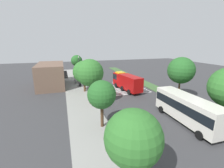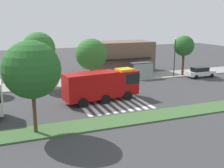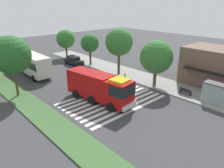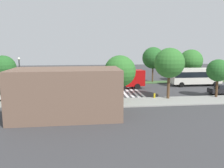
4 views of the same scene
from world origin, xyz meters
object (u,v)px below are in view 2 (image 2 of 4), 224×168
at_px(bench_near_shelter, 120,77).
at_px(sidewalk_tree_center, 39,49).
at_px(sidewalk_tree_far_east, 184,46).
at_px(parked_car_mid, 201,72).
at_px(street_lamp, 175,54).
at_px(sidewalk_tree_east, 91,54).
at_px(fire_hydrant, 56,84).
at_px(median_tree_west, 32,70).
at_px(bus_stop_shelter, 143,67).
at_px(fire_truck, 104,84).

distance_m(bench_near_shelter, sidewalk_tree_center, 13.17).
relative_size(bench_near_shelter, sidewalk_tree_far_east, 0.24).
distance_m(parked_car_mid, bench_near_shelter, 13.71).
bearing_deg(street_lamp, sidewalk_tree_center, 178.94).
xyz_separation_m(parked_car_mid, sidewalk_tree_center, (-25.65, 2.20, 4.64)).
bearing_deg(sidewalk_tree_far_east, sidewalk_tree_east, -180.00).
bearing_deg(sidewalk_tree_far_east, fire_hydrant, -178.68).
distance_m(bench_near_shelter, fire_hydrant, 10.26).
distance_m(street_lamp, sidewalk_tree_east, 14.18).
bearing_deg(street_lamp, parked_car_mid, -24.19).
height_order(bench_near_shelter, street_lamp, street_lamp).
xyz_separation_m(street_lamp, median_tree_west, (-24.14, -15.62, 1.64)).
xyz_separation_m(parked_car_mid, bus_stop_shelter, (-9.45, 2.63, 1.01)).
xyz_separation_m(bus_stop_shelter, fire_hydrant, (-14.22, -0.93, -1.40)).
distance_m(bus_stop_shelter, sidewalk_tree_far_east, 8.10).
relative_size(sidewalk_tree_center, fire_hydrant, 10.93).
distance_m(parked_car_mid, bus_stop_shelter, 9.86).
xyz_separation_m(street_lamp, sidewalk_tree_far_east, (2.02, 0.40, 1.17)).
bearing_deg(median_tree_west, bus_stop_shelter, 41.35).
distance_m(parked_car_mid, sidewalk_tree_far_east, 5.11).
relative_size(street_lamp, median_tree_west, 0.82).
bearing_deg(sidewalk_tree_far_east, fire_truck, -152.53).
height_order(bus_stop_shelter, street_lamp, street_lamp).
xyz_separation_m(parked_car_mid, bench_near_shelter, (-13.45, 2.64, -0.28)).
bearing_deg(sidewalk_tree_center, sidewalk_tree_far_east, 0.00).
bearing_deg(street_lamp, sidewalk_tree_far_east, 11.23).
bearing_deg(bus_stop_shelter, median_tree_west, -138.65).
bearing_deg(fire_truck, sidewalk_tree_east, 73.82).
bearing_deg(fire_truck, sidewalk_tree_far_east, 19.43).
relative_size(bus_stop_shelter, sidewalk_tree_far_east, 0.53).
bearing_deg(sidewalk_tree_east, sidewalk_tree_center, 180.00).
distance_m(street_lamp, median_tree_west, 28.80).
relative_size(sidewalk_tree_far_east, fire_hydrant, 9.49).
relative_size(fire_truck, median_tree_west, 1.22).
bearing_deg(parked_car_mid, fire_hydrant, 175.15).
height_order(parked_car_mid, street_lamp, street_lamp).
bearing_deg(sidewalk_tree_center, fire_truck, -55.81).
bearing_deg(bench_near_shelter, street_lamp, -5.07).
bearing_deg(parked_car_mid, street_lamp, 155.08).
xyz_separation_m(fire_truck, bench_near_shelter, (6.03, 9.53, -1.44)).
bearing_deg(fire_truck, bus_stop_shelter, 35.47).
bearing_deg(fire_truck, bench_near_shelter, 49.63).
distance_m(parked_car_mid, fire_hydrant, 23.73).
relative_size(fire_truck, parked_car_mid, 1.97).
bearing_deg(sidewalk_tree_east, sidewalk_tree_far_east, 0.00).
bearing_deg(median_tree_west, sidewalk_tree_center, 81.15).
relative_size(bench_near_shelter, fire_hydrant, 2.29).
bearing_deg(street_lamp, sidewalk_tree_east, 178.38).
relative_size(bus_stop_shelter, sidewalk_tree_east, 0.53).
height_order(street_lamp, fire_hydrant, street_lamp).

